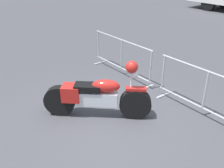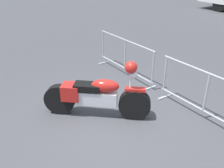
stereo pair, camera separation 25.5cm
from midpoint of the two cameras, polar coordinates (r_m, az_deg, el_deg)
ground_plane at (r=5.29m, az=0.77°, el=-8.84°), size 120.00×120.00×0.00m
motorcycle at (r=5.27m, az=-2.21°, el=-2.61°), size 1.68×1.84×1.30m
crowd_barrier_near at (r=7.22m, az=4.01°, el=6.22°), size 2.44×0.44×1.07m
crowd_barrier_far at (r=5.53m, az=21.90°, el=-2.51°), size 2.44×0.44×1.07m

